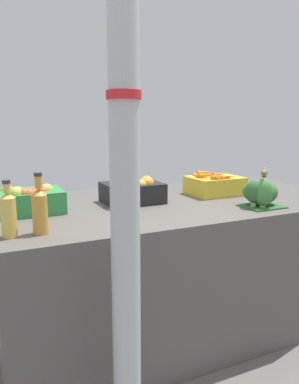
{
  "coord_description": "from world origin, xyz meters",
  "views": [
    {
      "loc": [
        -0.84,
        -1.79,
        1.26
      ],
      "look_at": [
        0.0,
        0.0,
        0.89
      ],
      "focal_mm": 35.0,
      "sensor_mm": 36.0,
      "label": 1
    }
  ],
  "objects_px": {
    "apple_crate": "(29,200)",
    "orange_crate": "(133,190)",
    "juice_bottle_amber": "(40,209)",
    "sparrow_bird": "(264,172)",
    "carrot_crate": "(215,185)",
    "broccoli_pile": "(260,193)",
    "juice_bottle_golden": "(8,214)",
    "support_pole": "(124,96)"
  },
  "relations": [
    {
      "from": "apple_crate",
      "to": "carrot_crate",
      "type": "xyz_separation_m",
      "value": [
        1.18,
        0.01,
        -0.01
      ]
    },
    {
      "from": "support_pole",
      "to": "sparrow_bird",
      "type": "bearing_deg",
      "value": 21.58
    },
    {
      "from": "orange_crate",
      "to": "broccoli_pile",
      "type": "xyz_separation_m",
      "value": [
        0.6,
        -0.41,
        0.01
      ]
    },
    {
      "from": "broccoli_pile",
      "to": "apple_crate",
      "type": "bearing_deg",
      "value": 161.29
    },
    {
      "from": "apple_crate",
      "to": "orange_crate",
      "type": "distance_m",
      "value": 0.6
    },
    {
      "from": "apple_crate",
      "to": "orange_crate",
      "type": "bearing_deg",
      "value": 0.84
    },
    {
      "from": "broccoli_pile",
      "to": "juice_bottle_golden",
      "type": "height_order",
      "value": "juice_bottle_golden"
    },
    {
      "from": "orange_crate",
      "to": "broccoli_pile",
      "type": "bearing_deg",
      "value": -34.61
    },
    {
      "from": "apple_crate",
      "to": "sparrow_bird",
      "type": "relative_size",
      "value": 3.16
    },
    {
      "from": "juice_bottle_amber",
      "to": "apple_crate",
      "type": "bearing_deg",
      "value": 88.95
    },
    {
      "from": "juice_bottle_golden",
      "to": "sparrow_bird",
      "type": "height_order",
      "value": "juice_bottle_golden"
    },
    {
      "from": "carrot_crate",
      "to": "broccoli_pile",
      "type": "bearing_deg",
      "value": -87.57
    },
    {
      "from": "support_pole",
      "to": "carrot_crate",
      "type": "distance_m",
      "value": 1.33
    },
    {
      "from": "support_pole",
      "to": "apple_crate",
      "type": "relative_size",
      "value": 8.05
    },
    {
      "from": "orange_crate",
      "to": "juice_bottle_amber",
      "type": "height_order",
      "value": "juice_bottle_amber"
    },
    {
      "from": "apple_crate",
      "to": "broccoli_pile",
      "type": "xyz_separation_m",
      "value": [
        1.19,
        -0.4,
        0.01
      ]
    },
    {
      "from": "sparrow_bird",
      "to": "broccoli_pile",
      "type": "bearing_deg",
      "value": 132.39
    },
    {
      "from": "broccoli_pile",
      "to": "juice_bottle_golden",
      "type": "relative_size",
      "value": 0.92
    },
    {
      "from": "apple_crate",
      "to": "sparrow_bird",
      "type": "height_order",
      "value": "sparrow_bird"
    },
    {
      "from": "juice_bottle_amber",
      "to": "sparrow_bird",
      "type": "bearing_deg",
      "value": 0.03
    },
    {
      "from": "sparrow_bird",
      "to": "juice_bottle_amber",
      "type": "bearing_deg",
      "value": 133.99
    },
    {
      "from": "carrot_crate",
      "to": "sparrow_bird",
      "type": "relative_size",
      "value": 3.16
    },
    {
      "from": "apple_crate",
      "to": "carrot_crate",
      "type": "height_order",
      "value": "apple_crate"
    },
    {
      "from": "orange_crate",
      "to": "sparrow_bird",
      "type": "height_order",
      "value": "sparrow_bird"
    },
    {
      "from": "orange_crate",
      "to": "juice_bottle_golden",
      "type": "relative_size",
      "value": 1.39
    },
    {
      "from": "orange_crate",
      "to": "juice_bottle_golden",
      "type": "height_order",
      "value": "juice_bottle_golden"
    },
    {
      "from": "support_pole",
      "to": "orange_crate",
      "type": "distance_m",
      "value": 1.01
    },
    {
      "from": "support_pole",
      "to": "sparrow_bird",
      "type": "xyz_separation_m",
      "value": [
        0.99,
        0.39,
        -0.36
      ]
    },
    {
      "from": "carrot_crate",
      "to": "juice_bottle_golden",
      "type": "bearing_deg",
      "value": -162.5
    },
    {
      "from": "apple_crate",
      "to": "carrot_crate",
      "type": "relative_size",
      "value": 1.0
    },
    {
      "from": "orange_crate",
      "to": "carrot_crate",
      "type": "relative_size",
      "value": 1.0
    },
    {
      "from": "apple_crate",
      "to": "broccoli_pile",
      "type": "distance_m",
      "value": 1.26
    },
    {
      "from": "juice_bottle_golden",
      "to": "sparrow_bird",
      "type": "distance_m",
      "value": 1.35
    },
    {
      "from": "support_pole",
      "to": "sparrow_bird",
      "type": "relative_size",
      "value": 25.43
    },
    {
      "from": "broccoli_pile",
      "to": "juice_bottle_golden",
      "type": "bearing_deg",
      "value": -179.95
    },
    {
      "from": "carrot_crate",
      "to": "broccoli_pile",
      "type": "height_order",
      "value": "broccoli_pile"
    },
    {
      "from": "apple_crate",
      "to": "orange_crate",
      "type": "xyz_separation_m",
      "value": [
        0.59,
        0.01,
        0.0
      ]
    },
    {
      "from": "sparrow_bird",
      "to": "carrot_crate",
      "type": "bearing_deg",
      "value": 49.41
    },
    {
      "from": "apple_crate",
      "to": "carrot_crate",
      "type": "distance_m",
      "value": 1.18
    },
    {
      "from": "apple_crate",
      "to": "juice_bottle_amber",
      "type": "bearing_deg",
      "value": -91.05
    },
    {
      "from": "orange_crate",
      "to": "juice_bottle_golden",
      "type": "xyz_separation_m",
      "value": [
        -0.73,
        -0.41,
        0.03
      ]
    },
    {
      "from": "carrot_crate",
      "to": "juice_bottle_amber",
      "type": "bearing_deg",
      "value": -160.78
    }
  ]
}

